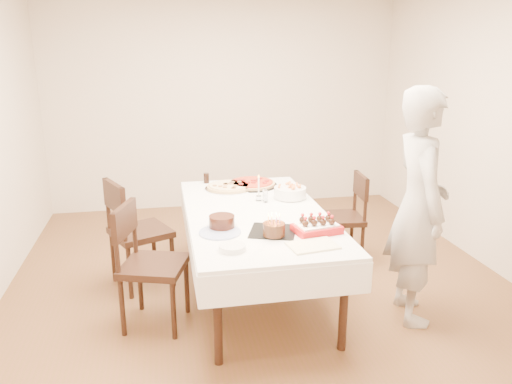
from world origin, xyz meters
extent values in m
plane|color=brown|center=(0.00, 0.00, 0.00)|extent=(5.00, 5.00, 0.00)
cube|color=beige|center=(0.00, 2.50, 1.35)|extent=(4.50, 0.04, 2.70)
cube|color=beige|center=(0.00, -2.50, 1.35)|extent=(4.50, 0.04, 2.70)
cube|color=beige|center=(2.25, 0.00, 1.35)|extent=(0.04, 5.00, 2.70)
cube|color=white|center=(-0.08, -0.10, 0.38)|extent=(1.27, 2.21, 0.75)
imported|color=#BCB6B1|center=(1.06, -0.68, 0.91)|extent=(0.54, 0.72, 1.82)
cylinder|color=beige|center=(-0.21, 0.62, 0.77)|extent=(0.52, 0.52, 0.04)
cylinder|color=red|center=(0.03, 0.70, 0.77)|extent=(0.51, 0.51, 0.04)
cube|color=#B21E1E|center=(0.34, 0.52, 0.75)|extent=(0.26, 0.26, 0.01)
cylinder|color=white|center=(0.30, 0.22, 0.80)|extent=(0.34, 0.34, 0.09)
cylinder|color=white|center=(0.00, 0.20, 0.87)|extent=(0.07, 0.07, 0.24)
cylinder|color=black|center=(-0.40, 0.89, 0.80)|extent=(0.06, 0.06, 0.10)
cylinder|color=black|center=(-0.41, -0.44, 0.80)|extent=(0.28, 0.28, 0.10)
cube|color=black|center=(-0.05, -0.58, 0.75)|extent=(0.42, 0.42, 0.01)
cylinder|color=#3D1F10|center=(-0.06, -0.68, 0.84)|extent=(0.19, 0.19, 0.16)
cube|color=beige|center=(0.16, -0.91, 0.75)|extent=(0.36, 0.27, 0.03)
cylinder|color=white|center=(-0.39, -0.87, 0.77)|extent=(0.19, 0.19, 0.04)
cylinder|color=white|center=(-0.44, -0.53, 0.76)|extent=(0.32, 0.32, 0.01)
camera|label=1|loc=(-0.83, -3.97, 2.08)|focal=35.00mm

